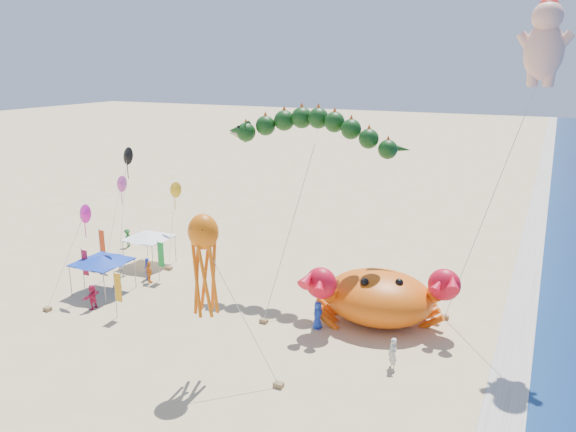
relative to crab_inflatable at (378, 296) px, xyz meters
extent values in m
plane|color=#D1B784|center=(-3.84, -2.85, -1.80)|extent=(320.00, 320.00, 0.00)
plane|color=silver|center=(8.16, -2.85, -1.79)|extent=(320.00, 320.00, 0.00)
ellipsoid|color=#E95B0C|center=(0.00, 0.15, -0.15)|extent=(8.56, 7.93, 3.28)
sphere|color=red|center=(-3.68, -1.23, 1.30)|extent=(1.95, 1.95, 1.95)
sphere|color=black|center=(-1.03, -1.00, 1.30)|extent=(0.51, 0.51, 0.51)
sphere|color=red|center=(3.68, -1.23, 1.30)|extent=(1.95, 1.95, 1.95)
sphere|color=black|center=(1.03, -1.00, 1.30)|extent=(0.51, 0.51, 0.51)
cone|color=#0E340F|center=(-11.38, 3.13, 9.48)|extent=(1.69, 1.25, 1.38)
cylinder|color=#B2B2B2|center=(-6.07, -0.02, 3.57)|extent=(0.78, 6.33, 10.46)
cube|color=olive|center=(-6.44, -3.17, -1.67)|extent=(0.50, 0.35, 0.25)
ellipsoid|color=#FFB59B|center=(7.81, 2.90, 14.67)|extent=(2.09, 1.72, 3.07)
sphere|color=#FFB59B|center=(7.81, 2.71, 16.47)|extent=(1.61, 1.61, 1.61)
ellipsoid|color=red|center=(7.81, 2.80, 17.04)|extent=(1.04, 1.04, 0.73)
cylinder|color=#B2B2B2|center=(5.81, 2.60, 5.90)|extent=(4.04, 0.64, 15.10)
cube|color=olive|center=(3.81, 2.30, -1.67)|extent=(0.50, 0.35, 0.25)
ellipsoid|color=orange|center=(-6.38, -9.56, 5.98)|extent=(1.59, 1.43, 1.82)
cylinder|color=#B2B2B2|center=(-4.37, -9.44, 1.90)|extent=(4.05, 0.28, 7.12)
cube|color=olive|center=(-2.36, -9.32, -1.67)|extent=(0.50, 0.35, 0.25)
cylinder|color=gray|center=(-20.70, -5.16, -0.70)|extent=(0.06, 0.06, 2.20)
cylinder|color=gray|center=(-17.58, -5.16, -0.70)|extent=(0.06, 0.06, 2.20)
cylinder|color=gray|center=(-20.70, -2.05, -0.70)|extent=(0.06, 0.06, 2.20)
cylinder|color=gray|center=(-17.58, -2.05, -0.70)|extent=(0.06, 0.06, 2.20)
cube|color=#1334AE|center=(-19.14, -3.60, 0.44)|extent=(3.36, 3.36, 0.08)
cone|color=#1334AE|center=(-19.14, -3.60, 0.68)|extent=(3.70, 3.70, 0.45)
cylinder|color=gray|center=(-21.25, 0.88, -0.70)|extent=(0.06, 0.06, 2.20)
cylinder|color=gray|center=(-18.32, 0.88, -0.70)|extent=(0.06, 0.06, 2.20)
cylinder|color=gray|center=(-21.25, 3.82, -0.70)|extent=(0.06, 0.06, 2.20)
cylinder|color=gray|center=(-18.32, 3.82, -0.70)|extent=(0.06, 0.06, 2.20)
cube|color=white|center=(-19.78, 2.35, 0.44)|extent=(3.18, 3.18, 0.08)
cone|color=white|center=(-19.78, 2.35, 0.68)|extent=(3.49, 3.49, 0.45)
cylinder|color=gray|center=(-15.38, -6.51, -0.20)|extent=(0.05, 0.05, 3.20)
cube|color=orange|center=(-15.10, -6.51, 0.30)|extent=(0.50, 0.04, 1.90)
cylinder|color=gray|center=(-20.68, -3.96, -0.20)|extent=(0.05, 0.05, 3.20)
cube|color=#B81736|center=(-20.40, -3.96, 0.30)|extent=(0.50, 0.04, 1.90)
cylinder|color=gray|center=(-23.08, 0.31, -0.20)|extent=(0.05, 0.05, 3.20)
cube|color=red|center=(-22.80, 0.31, 0.30)|extent=(0.50, 0.04, 1.90)
cylinder|color=gray|center=(-16.88, -0.21, -0.20)|extent=(0.05, 0.05, 3.20)
cube|color=green|center=(-16.60, -0.21, 0.30)|extent=(0.50, 0.04, 1.90)
imported|color=beige|center=(2.37, -5.15, -0.90)|extent=(0.77, 0.77, 1.80)
imported|color=blue|center=(-3.08, -2.41, -0.91)|extent=(0.68, 0.94, 1.77)
imported|color=orange|center=(-17.23, -0.91, -0.97)|extent=(1.05, 0.78, 1.66)
imported|color=silver|center=(-20.14, -0.61, -0.98)|extent=(0.84, 0.68, 1.64)
imported|color=#256F2E|center=(-24.47, 5.08, -0.98)|extent=(0.62, 1.06, 1.64)
imported|color=#BF1E4D|center=(-17.72, -6.17, -0.95)|extent=(0.60, 1.60, 1.70)
imported|color=#1A319C|center=(-17.87, -0.39, -0.95)|extent=(0.72, 0.72, 1.69)
cone|color=yellow|center=(-18.63, 4.55, 4.09)|extent=(1.30, 0.51, 1.32)
cylinder|color=#B2B2B2|center=(-18.38, 3.05, 1.17)|extent=(0.55, 3.04, 5.66)
cube|color=olive|center=(-18.13, 1.55, -1.67)|extent=(0.50, 0.35, 0.25)
cone|color=#F21AB6|center=(-19.42, -4.58, 4.19)|extent=(1.30, 0.51, 1.32)
cylinder|color=#B2B2B2|center=(-19.17, -6.08, 1.22)|extent=(0.55, 3.04, 5.76)
cube|color=olive|center=(-18.92, -7.58, -1.67)|extent=(0.50, 0.35, 0.25)
cone|color=black|center=(-19.16, -0.21, 7.54)|extent=(1.30, 0.51, 1.32)
cylinder|color=#B2B2B2|center=(-18.91, -1.71, 2.90)|extent=(0.55, 3.04, 9.10)
cube|color=olive|center=(-18.66, -3.21, -1.67)|extent=(0.50, 0.35, 0.25)
cone|color=#D848AB|center=(-21.91, 1.95, 4.80)|extent=(1.30, 0.51, 1.32)
cylinder|color=#B2B2B2|center=(-21.66, 0.45, 1.52)|extent=(0.55, 3.04, 6.36)
cube|color=olive|center=(-21.41, -1.05, -1.67)|extent=(0.50, 0.35, 0.25)
camera|label=1|loc=(8.82, -31.82, 14.08)|focal=35.00mm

